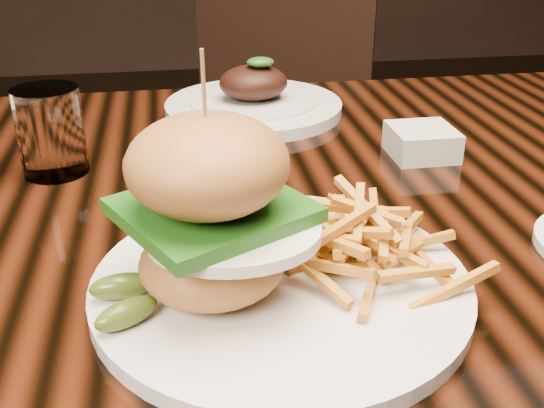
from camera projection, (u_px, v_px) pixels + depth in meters
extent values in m
cube|color=black|center=(284.00, 210.00, 0.74)|extent=(1.60, 0.90, 0.04)
cylinder|color=silver|center=(281.00, 284.00, 0.55)|extent=(0.33, 0.33, 0.01)
ellipsoid|color=brown|center=(212.00, 262.00, 0.52)|extent=(0.12, 0.12, 0.05)
ellipsoid|color=silver|center=(235.00, 235.00, 0.49)|extent=(0.14, 0.11, 0.01)
ellipsoid|color=orange|center=(270.00, 229.00, 0.49)|extent=(0.03, 0.03, 0.01)
cube|color=#26691A|center=(210.00, 216.00, 0.50)|extent=(0.18, 0.17, 0.01)
ellipsoid|color=brown|center=(207.00, 164.00, 0.48)|extent=(0.13, 0.13, 0.08)
cylinder|color=olive|center=(205.00, 116.00, 0.46)|extent=(0.00, 0.00, 0.10)
ellipsoid|color=#2A4111|center=(126.00, 313.00, 0.48)|extent=(0.06, 0.05, 0.02)
ellipsoid|color=#2A4111|center=(122.00, 286.00, 0.51)|extent=(0.05, 0.03, 0.02)
cube|color=silver|center=(422.00, 142.00, 0.83)|extent=(0.10, 0.10, 0.04)
cylinder|color=white|center=(51.00, 132.00, 0.76)|extent=(0.08, 0.08, 0.11)
cylinder|color=silver|center=(254.00, 107.00, 0.99)|extent=(0.27, 0.27, 0.02)
cylinder|color=silver|center=(254.00, 106.00, 0.99)|extent=(0.20, 0.20, 0.02)
ellipsoid|color=black|center=(253.00, 83.00, 0.97)|extent=(0.11, 0.09, 0.05)
ellipsoid|color=#26691A|center=(260.00, 62.00, 0.95)|extent=(0.04, 0.03, 0.01)
cube|color=black|center=(268.00, 163.00, 1.58)|extent=(0.60, 0.60, 0.06)
cube|color=black|center=(285.00, 44.00, 1.66)|extent=(0.45, 0.21, 0.50)
cylinder|color=black|center=(176.00, 271.00, 1.55)|extent=(0.04, 0.04, 0.45)
cylinder|color=black|center=(330.00, 289.00, 1.48)|extent=(0.04, 0.04, 0.45)
cylinder|color=black|center=(219.00, 203.00, 1.89)|extent=(0.04, 0.04, 0.45)
cylinder|color=black|center=(347.00, 216.00, 1.82)|extent=(0.04, 0.04, 0.45)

